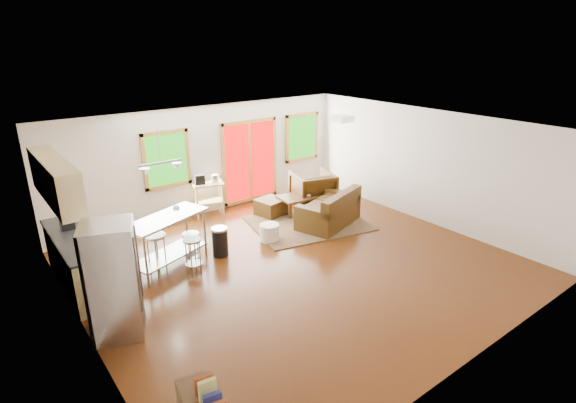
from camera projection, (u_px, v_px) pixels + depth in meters
floor at (298, 265)px, 8.53m from camera, size 7.50×7.00×0.02m
ceiling at (299, 129)px, 7.63m from camera, size 7.50×7.00×0.02m
back_wall at (206, 161)px, 10.70m from camera, size 7.50×0.02×2.60m
left_wall at (76, 260)px, 5.94m from camera, size 0.02×7.00×2.60m
right_wall at (427, 166)px, 10.22m from camera, size 0.02×7.00×2.60m
front_wall at (478, 280)px, 5.46m from camera, size 7.50×0.02×2.60m
window_left at (167, 159)px, 10.02m from camera, size 1.10×0.05×1.30m
french_doors at (250, 161)px, 11.41m from camera, size 1.60×0.05×2.10m
window_right at (302, 137)px, 12.24m from camera, size 1.10×0.05×1.30m
rug at (309, 223)px, 10.39m from camera, size 2.92×2.47×0.03m
loveseat at (330, 212)px, 10.23m from camera, size 1.75×1.32×0.83m
coffee_table at (302, 198)px, 10.95m from camera, size 1.19×0.82×0.44m
armchair at (313, 188)px, 11.29m from camera, size 1.19×1.15×1.00m
ottoman at (271, 207)px, 10.86m from camera, size 0.69×0.69×0.40m
pouf at (269, 232)px, 9.51m from camera, size 0.54×0.54×0.36m
vase at (308, 193)px, 10.90m from camera, size 0.20×0.21×0.31m
book at (328, 193)px, 10.85m from camera, size 0.19×0.03×0.26m
cabinets at (71, 238)px, 7.49m from camera, size 0.64×2.24×2.30m
refrigerator at (114, 281)px, 6.30m from camera, size 0.88×0.87×1.72m
island at (167, 233)px, 8.22m from camera, size 1.72×1.14×1.01m
cup at (176, 208)px, 8.53m from camera, size 0.14×0.11×0.13m
bar_stool_a at (156, 245)px, 7.99m from camera, size 0.48×0.48×0.79m
bar_stool_b at (193, 248)px, 8.04m from camera, size 0.35×0.35×0.70m
bar_stool_c at (191, 242)px, 8.35m from camera, size 0.33×0.33×0.66m
trash_can at (220, 242)px, 8.81m from camera, size 0.40×0.40×0.59m
kitchen_cart at (207, 188)px, 10.55m from camera, size 0.81×0.64×1.08m
ceiling_flush at (342, 119)px, 9.01m from camera, size 0.35×0.35×0.12m
pendant_light at (161, 168)px, 7.91m from camera, size 0.80×0.18×0.79m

